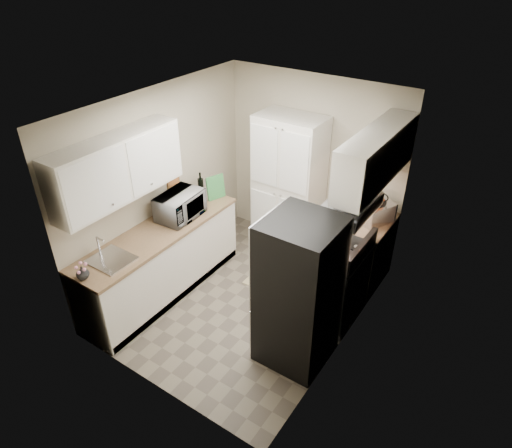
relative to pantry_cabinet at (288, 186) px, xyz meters
The scene contains 16 objects.
ground 1.66m from the pantry_cabinet, 81.35° to the right, with size 3.20×3.20×0.00m, color #665B4C.
room_shell 1.48m from the pantry_cabinet, 82.18° to the right, with size 2.64×3.24×2.52m.
pantry_cabinet is the anchor object (origin of this frame).
base_cabinet_left 2.00m from the pantry_cabinet, 114.36° to the right, with size 0.60×2.30×0.88m, color silver.
countertop_left 1.92m from the pantry_cabinet, 114.36° to the right, with size 0.63×2.33×0.04m, color #846647.
base_cabinet_right 1.32m from the pantry_cabinet, ahead, with size 0.60×0.80×0.88m, color silver.
countertop_right 1.20m from the pantry_cabinet, ahead, with size 0.63×0.83×0.04m, color #846647.
electric_range 1.58m from the pantry_cabinet, 38.22° to the right, with size 0.71×0.78×1.13m.
refrigerator 2.07m from the pantry_cabinet, 56.54° to the right, with size 0.70×0.72×1.70m, color #B7B7BC.
microwave 1.56m from the pantry_cabinet, 119.91° to the right, with size 0.59×0.40×0.33m, color silver.
wine_bottle 1.21m from the pantry_cabinet, 141.27° to the right, with size 0.08×0.08×0.30m, color black.
flower_vase 2.94m from the pantry_cabinet, 105.54° to the right, with size 0.13×0.13×0.14m, color silver.
cutting_board 1.01m from the pantry_cabinet, 135.19° to the right, with size 0.02×0.26×0.33m, color #368441.
toaster_oven 1.28m from the pantry_cabinet, ahead, with size 0.33×0.42×0.24m, color #B5B4BA.
fruit_basket 1.28m from the pantry_cabinet, ahead, with size 0.29×0.29×0.12m, color #FF4301, non-canonical shape.
kitchen_mat 1.21m from the pantry_cabinet, 71.78° to the right, with size 0.52×0.84×0.01m, color tan.
Camera 1 is at (2.56, -3.60, 3.89)m, focal length 32.00 mm.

